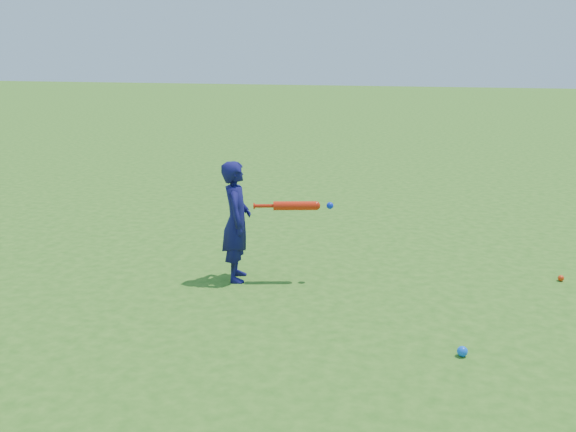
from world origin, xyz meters
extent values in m
plane|color=#2C6217|center=(0.00, 0.00, 0.00)|extent=(80.00, 80.00, 0.00)
imported|color=#11104C|center=(-0.02, 0.02, 0.59)|extent=(0.40, 0.49, 1.18)
sphere|color=red|center=(3.05, 0.86, 0.03)|extent=(0.06, 0.06, 0.06)
sphere|color=blue|center=(2.17, -1.09, 0.04)|extent=(0.08, 0.08, 0.08)
cylinder|color=red|center=(0.16, 0.03, 0.75)|extent=(0.03, 0.06, 0.06)
cylinder|color=red|center=(0.25, 0.05, 0.75)|extent=(0.20, 0.09, 0.03)
cylinder|color=red|center=(0.53, 0.14, 0.75)|extent=(0.41, 0.21, 0.09)
sphere|color=red|center=(0.72, 0.20, 0.75)|extent=(0.09, 0.09, 0.09)
sphere|color=#0B28C8|center=(0.85, 0.24, 0.75)|extent=(0.07, 0.07, 0.07)
camera|label=1|loc=(2.16, -5.61, 2.16)|focal=40.00mm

